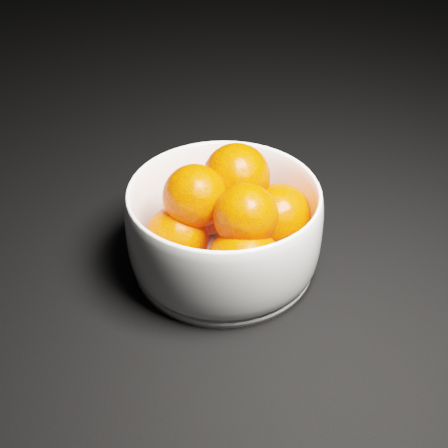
% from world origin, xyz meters
% --- Properties ---
extents(ground, '(3.00, 3.00, 0.00)m').
position_xyz_m(ground, '(0.00, 0.00, 0.00)').
color(ground, black).
rests_on(ground, ground).
extents(bowl, '(0.19, 0.19, 0.09)m').
position_xyz_m(bowl, '(0.25, -0.25, 0.05)').
color(bowl, white).
rests_on(bowl, ground).
extents(orange_pile, '(0.15, 0.15, 0.11)m').
position_xyz_m(orange_pile, '(0.25, -0.25, 0.06)').
color(orange_pile, '#FF3800').
rests_on(orange_pile, bowl).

